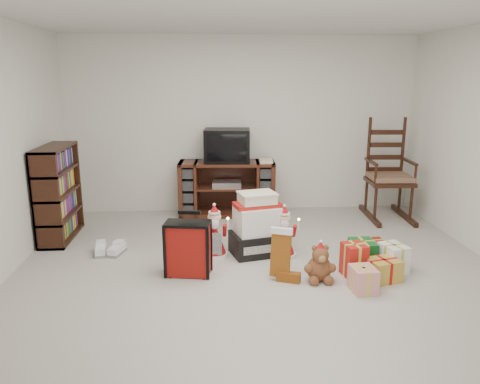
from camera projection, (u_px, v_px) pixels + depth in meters
name	position (u px, v px, depth m)	size (l,w,h in m)	color
room	(262.00, 153.00, 4.31)	(5.01, 5.01, 2.51)	#B6B0A6
tv_stand	(227.00, 188.00, 6.66)	(1.37, 0.56, 0.77)	#461C14
bookshelf	(58.00, 194.00, 5.65)	(0.31, 0.93, 1.14)	black
rocking_chair	(387.00, 183.00, 6.54)	(0.63, 0.98, 1.44)	black
gift_pile	(257.00, 228.00, 5.18)	(0.63, 0.52, 0.69)	black
red_suitcase	(188.00, 248.00, 4.64)	(0.45, 0.29, 0.65)	maroon
stocking	(281.00, 254.00, 4.54)	(0.25, 0.11, 0.53)	#0B6A12
teddy_bear	(319.00, 265.00, 4.53)	(0.24, 0.21, 0.36)	brown
santa_figurine	(284.00, 237.00, 5.13)	(0.28, 0.27, 0.58)	#AC1215
mrs_claus_figurine	(215.00, 236.00, 5.14)	(0.29, 0.27, 0.59)	#AC1215
sneaker_pair	(109.00, 250.00, 5.23)	(0.35, 0.30, 0.10)	white
gift_cluster	(371.00, 261.00, 4.72)	(0.75, 1.05, 0.26)	#B51B14
crt_television	(227.00, 145.00, 6.52)	(0.66, 0.50, 0.46)	black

